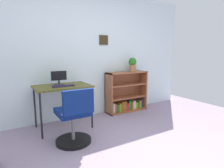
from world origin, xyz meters
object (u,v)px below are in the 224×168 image
(monitor, at_px, (59,78))
(bookshelf_low, at_px, (125,94))
(keyboard, at_px, (63,86))
(office_chair, at_px, (74,120))
(potted_plant_on_shelf, at_px, (132,64))
(desk, at_px, (63,89))

(monitor, relative_size, bookshelf_low, 0.28)
(keyboard, distance_m, office_chair, 0.72)
(keyboard, bearing_deg, bookshelf_low, 12.81)
(potted_plant_on_shelf, bearing_deg, desk, -173.39)
(monitor, bearing_deg, potted_plant_on_shelf, 3.52)
(monitor, relative_size, potted_plant_on_shelf, 0.86)
(desk, height_order, potted_plant_on_shelf, potted_plant_on_shelf)
(monitor, xyz_separation_m, office_chair, (-0.02, -0.78, -0.51))
(monitor, xyz_separation_m, potted_plant_on_shelf, (1.67, 0.10, 0.19))
(keyboard, relative_size, bookshelf_low, 0.37)
(desk, xyz_separation_m, monitor, (-0.03, 0.09, 0.18))
(monitor, bearing_deg, bookshelf_low, 5.89)
(desk, height_order, keyboard, keyboard)
(office_chair, bearing_deg, potted_plant_on_shelf, 27.44)
(bookshelf_low, distance_m, potted_plant_on_shelf, 0.70)
(desk, relative_size, monitor, 3.48)
(desk, xyz_separation_m, office_chair, (-0.05, -0.69, -0.33))
(bookshelf_low, bearing_deg, desk, -170.72)
(desk, height_order, monitor, monitor)
(desk, relative_size, potted_plant_on_shelf, 3.01)
(desk, bearing_deg, potted_plant_on_shelf, 6.61)
(desk, bearing_deg, bookshelf_low, 9.28)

